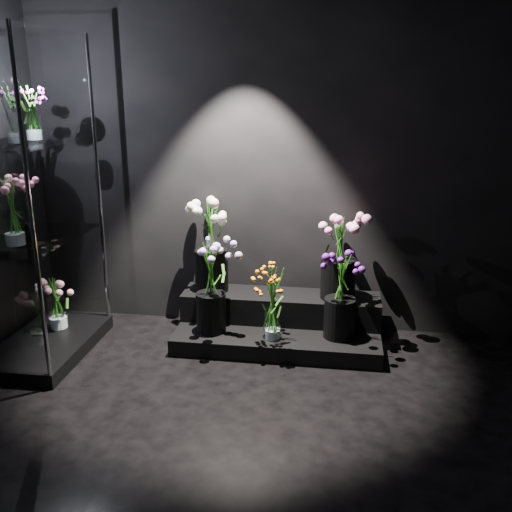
# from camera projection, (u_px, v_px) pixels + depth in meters

# --- Properties ---
(floor) EXTENTS (4.00, 4.00, 0.00)m
(floor) POSITION_uv_depth(u_px,v_px,m) (230.00, 475.00, 3.01)
(floor) COLOR black
(floor) RESTS_ON ground
(wall_back) EXTENTS (4.00, 0.00, 4.00)m
(wall_back) POSITION_uv_depth(u_px,v_px,m) (276.00, 159.00, 4.49)
(wall_back) COLOR black
(wall_back) RESTS_ON floor
(display_riser) EXTENTS (1.59, 0.71, 0.35)m
(display_riser) POSITION_uv_depth(u_px,v_px,m) (279.00, 322.00, 4.55)
(display_riser) COLOR black
(display_riser) RESTS_ON floor
(display_case) EXTENTS (0.63, 1.06, 2.32)m
(display_case) POSITION_uv_depth(u_px,v_px,m) (30.00, 203.00, 4.04)
(display_case) COLOR black
(display_case) RESTS_ON floor
(bouquet_orange_bells) EXTENTS (0.31, 0.31, 0.55)m
(bouquet_orange_bells) POSITION_uv_depth(u_px,v_px,m) (273.00, 304.00, 4.22)
(bouquet_orange_bells) COLOR white
(bouquet_orange_bells) RESTS_ON display_riser
(bouquet_lilac) EXTENTS (0.41, 0.41, 0.71)m
(bouquet_lilac) POSITION_uv_depth(u_px,v_px,m) (210.00, 280.00, 4.31)
(bouquet_lilac) COLOR black
(bouquet_lilac) RESTS_ON display_riser
(bouquet_purple) EXTENTS (0.42, 0.42, 0.66)m
(bouquet_purple) POSITION_uv_depth(u_px,v_px,m) (341.00, 291.00, 4.22)
(bouquet_purple) COLOR black
(bouquet_purple) RESTS_ON display_riser
(bouquet_cream_roses) EXTENTS (0.49, 0.49, 0.73)m
(bouquet_cream_roses) POSITION_uv_depth(u_px,v_px,m) (211.00, 241.00, 4.55)
(bouquet_cream_roses) COLOR black
(bouquet_cream_roses) RESTS_ON display_riser
(bouquet_pink_roses) EXTENTS (0.46, 0.46, 0.68)m
(bouquet_pink_roses) POSITION_uv_depth(u_px,v_px,m) (339.00, 252.00, 4.39)
(bouquet_pink_roses) COLOR black
(bouquet_pink_roses) RESTS_ON display_riser
(bouquet_case_pink) EXTENTS (0.37, 0.37, 0.47)m
(bouquet_case_pink) POSITION_uv_depth(u_px,v_px,m) (12.00, 210.00, 3.88)
(bouquet_case_pink) COLOR white
(bouquet_case_pink) RESTS_ON display_case
(bouquet_case_magenta) EXTENTS (0.26, 0.26, 0.36)m
(bouquet_case_magenta) POSITION_uv_depth(u_px,v_px,m) (32.00, 112.00, 4.00)
(bouquet_case_magenta) COLOR white
(bouquet_case_magenta) RESTS_ON display_case
(bouquet_case_base_pink) EXTENTS (0.35, 0.35, 0.43)m
(bouquet_case_base_pink) POSITION_uv_depth(u_px,v_px,m) (56.00, 301.00, 4.49)
(bouquet_case_base_pink) COLOR white
(bouquet_case_base_pink) RESTS_ON display_case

